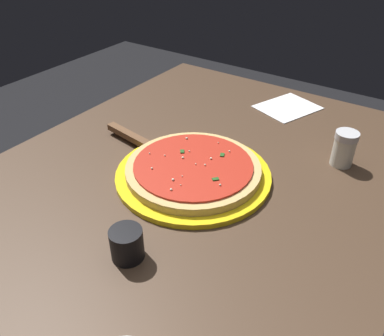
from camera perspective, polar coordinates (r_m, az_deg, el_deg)
The scene contains 7 objects.
restaurant_table at distance 0.85m, azimuth -1.64°, elevation -10.56°, with size 1.12×0.78×0.77m.
serving_plate at distance 0.78m, azimuth -0.00°, elevation -0.88°, with size 0.30×0.30×0.01m, color yellow.
pizza at distance 0.77m, azimuth 0.00°, elevation 0.03°, with size 0.26×0.26×0.02m.
pizza_server at distance 0.87m, azimuth -7.37°, elevation 3.67°, with size 0.08×0.22×0.01m.
cup_small_sauce at distance 0.62m, azimuth -9.30°, elevation -10.67°, with size 0.05×0.05×0.05m, color black.
napkin_folded_right at distance 1.08m, azimuth 13.48°, elevation 8.43°, with size 0.15×0.12×0.00m, color white.
parmesan_shaker at distance 0.86m, azimuth 20.90°, elevation 2.64°, with size 0.05×0.05×0.07m.
Camera 1 is at (0.48, 0.36, 1.23)m, focal length 37.33 mm.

